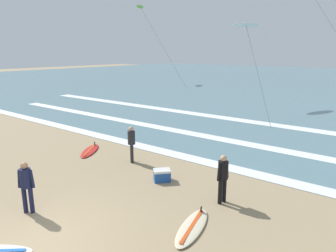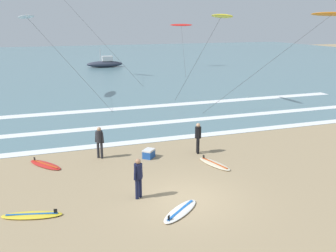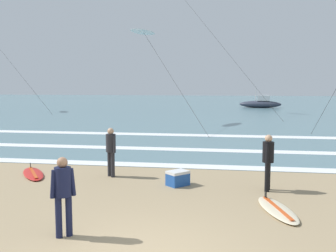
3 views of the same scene
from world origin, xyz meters
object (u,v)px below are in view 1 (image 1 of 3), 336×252
object	(u,v)px
surfboard_near_water	(192,227)
cooler_box	(162,175)
surfer_left_near	(131,141)
surfboard_left_pile	(90,151)
surfer_foreground_main	(26,183)
kite_lime_far_right	(140,7)
kite_white_far_left	(246,25)
surfer_background_far	(223,175)

from	to	relation	value
surfboard_near_water	cooler_box	bearing A→B (deg)	143.02
surfer_left_near	surfboard_left_pile	world-z (taller)	surfer_left_near
surfer_foreground_main	surfboard_left_pile	size ratio (longest dim) A/B	0.77
surfer_left_near	cooler_box	size ratio (longest dim) A/B	2.12
kite_lime_far_right	surfboard_near_water	bearing A→B (deg)	-45.87
surfer_foreground_main	kite_white_far_left	distance (m)	23.26
surfboard_near_water	kite_lime_far_right	bearing A→B (deg)	134.13
surfer_foreground_main	surfboard_left_pile	bearing A→B (deg)	123.73
kite_lime_far_right	cooler_box	world-z (taller)	kite_lime_far_right
kite_white_far_left	kite_lime_far_right	bearing A→B (deg)	154.04
surfer_background_far	surfer_left_near	bearing A→B (deg)	169.05
surfboard_left_pile	surfboard_near_water	distance (m)	8.00
surfboard_left_pile	kite_lime_far_right	bearing A→B (deg)	128.31
surfer_background_far	surfboard_left_pile	xyz separation A→B (m)	(-7.51, 0.75, -0.91)
surfer_left_near	cooler_box	bearing A→B (deg)	-18.51
surfer_foreground_main	surfboard_left_pile	world-z (taller)	surfer_foreground_main
surfer_left_near	kite_lime_far_right	world-z (taller)	kite_lime_far_right
kite_white_far_left	cooler_box	size ratio (longest dim) A/B	12.21
surfboard_left_pile	kite_white_far_left	size ratio (longest dim) A/B	0.23
surfer_left_near	surfer_foreground_main	xyz separation A→B (m)	(0.59, -5.02, 0.00)
surfboard_near_water	surfer_left_near	bearing A→B (deg)	150.80
kite_white_far_left	surfer_foreground_main	bearing A→B (deg)	-81.50
surfer_left_near	kite_lime_far_right	xyz separation A→B (m)	(-24.94, 28.04, 10.30)
surfer_left_near	kite_lime_far_right	size ratio (longest dim) A/B	0.13
surfboard_left_pile	cooler_box	bearing A→B (deg)	-6.66
kite_white_far_left	surfboard_left_pile	bearing A→B (deg)	-89.68
surfboard_near_water	kite_white_far_left	bearing A→B (deg)	111.01
surfer_left_near	kite_lime_far_right	bearing A→B (deg)	131.65
surfer_background_far	surfer_foreground_main	bearing A→B (deg)	-136.40
surfer_left_near	surfer_foreground_main	world-z (taller)	same
surfer_background_far	surfboard_left_pile	size ratio (longest dim) A/B	0.77
surfer_foreground_main	surfer_background_far	bearing A→B (deg)	43.60
surfer_left_near	surfer_background_far	bearing A→B (deg)	-10.95
surfer_foreground_main	kite_white_far_left	bearing A→B (deg)	98.50
surfer_left_near	cooler_box	world-z (taller)	surfer_left_near
surfer_background_far	kite_white_far_left	world-z (taller)	kite_white_far_left
kite_white_far_left	kite_lime_far_right	distance (m)	25.08
surfer_background_far	surfer_foreground_main	xyz separation A→B (m)	(-4.28, -4.08, 0.00)
surfer_left_near	surfboard_near_water	xyz separation A→B (m)	(4.95, -2.76, -0.91)
surfer_left_near	kite_white_far_left	size ratio (longest dim) A/B	0.17
surfer_background_far	surfboard_left_pile	bearing A→B (deg)	174.29
surfboard_near_water	kite_white_far_left	xyz separation A→B (m)	(-7.68, 19.99, 6.84)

